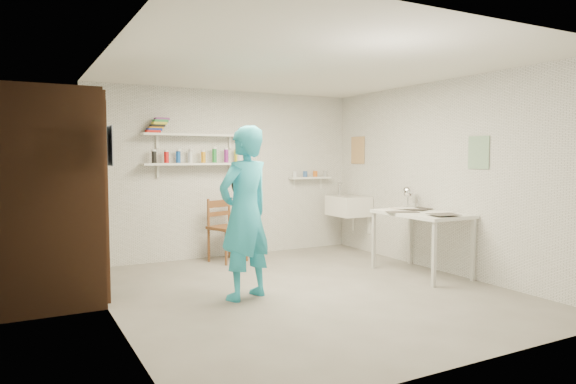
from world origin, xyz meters
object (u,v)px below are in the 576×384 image
belfast_sink (348,206)px  work_table (421,243)px  wooden_chair (228,228)px  desk_lamp (408,192)px  wall_clock (244,183)px  man (245,213)px

belfast_sink → work_table: bearing=-93.7°
wooden_chair → desk_lamp: 2.49m
belfast_sink → wooden_chair: 1.93m
work_table → desk_lamp: bearing=67.6°
wall_clock → wooden_chair: wall_clock is taller
man → wall_clock: (0.08, 0.21, 0.29)m
wall_clock → wooden_chair: bearing=53.9°
belfast_sink → work_table: 1.74m
man → work_table: size_ratio=1.52×
belfast_sink → man: man is taller
man → desk_lamp: man is taller
belfast_sink → work_table: (-0.11, -1.71, -0.31)m
belfast_sink → man: size_ratio=0.34×
wall_clock → desk_lamp: 2.46m
man → belfast_sink: bearing=-166.2°
wooden_chair → work_table: (1.80, -1.86, -0.09)m
wall_clock → work_table: (2.25, -0.26, -0.79)m
man → wall_clock: bearing=-130.8°
wall_clock → desk_lamp: bearing=-15.6°
belfast_sink → wall_clock: 2.81m
belfast_sink → wooden_chair: size_ratio=0.63×
man → desk_lamp: bearing=168.9°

